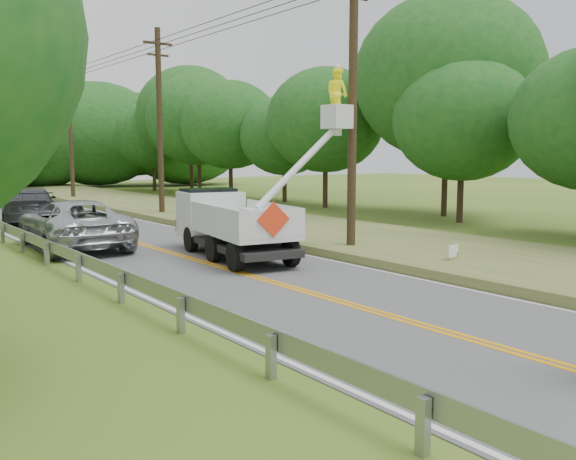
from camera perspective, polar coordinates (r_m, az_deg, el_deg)
ground at (r=11.78m, az=18.16°, el=-10.21°), size 140.00×140.00×0.00m
road at (r=22.63m, az=-12.30°, el=-1.72°), size 7.20×96.00×0.03m
guardrail at (r=22.09m, az=-22.84°, el=-0.92°), size 0.18×48.00×0.77m
utility_poles at (r=27.45m, az=-5.63°, el=10.95°), size 1.60×43.30×10.00m
tall_grass_verge at (r=26.34m, az=1.85°, el=-0.01°), size 7.00×96.00×0.30m
treeline_right at (r=40.19m, az=2.13°, el=11.10°), size 12.41×52.25×12.04m
bucket_truck at (r=20.91m, az=-5.09°, el=1.68°), size 4.95×6.50×6.23m
suv_silver at (r=23.43m, az=-19.50°, el=0.54°), size 3.30×6.54×1.77m
suv_darkgrey at (r=32.80m, az=-23.03°, el=2.15°), size 3.91×6.46×1.75m
yard_sign at (r=18.77m, az=15.26°, el=-1.97°), size 0.52×0.10×0.76m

